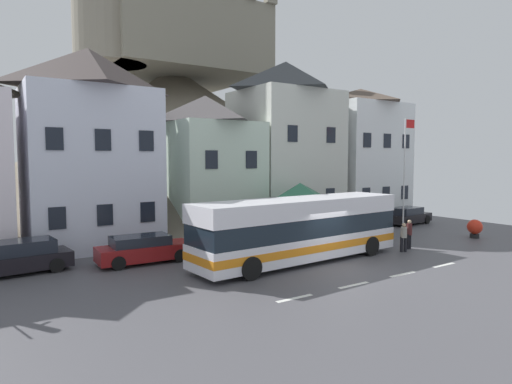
{
  "coord_description": "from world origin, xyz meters",
  "views": [
    {
      "loc": [
        -14.21,
        -14.18,
        5.04
      ],
      "look_at": [
        -1.34,
        5.33,
        3.25
      ],
      "focal_mm": 30.82,
      "sensor_mm": 36.0,
      "label": 1
    }
  ],
  "objects_px": {
    "parked_car_00": "(17,258)",
    "parked_car_01": "(144,249)",
    "pedestrian_02": "(409,233)",
    "pedestrian_00": "(365,227)",
    "bus_shelter": "(300,193)",
    "parked_car_03": "(344,224)",
    "townhouse_02": "(206,165)",
    "townhouse_04": "(360,154)",
    "public_bench": "(256,232)",
    "hilltop_castle": "(174,132)",
    "pedestrian_01": "(379,225)",
    "pedestrian_03": "(404,236)",
    "flagpole": "(405,168)",
    "townhouse_03": "(286,145)",
    "townhouse_01": "(90,149)",
    "harbour_buoy": "(475,228)",
    "transit_bus": "(300,230)",
    "parked_car_02": "(407,216)"
  },
  "relations": [
    {
      "from": "townhouse_02",
      "to": "pedestrian_01",
      "type": "bearing_deg",
      "value": -47.76
    },
    {
      "from": "hilltop_castle",
      "to": "transit_bus",
      "type": "height_order",
      "value": "hilltop_castle"
    },
    {
      "from": "pedestrian_02",
      "to": "public_bench",
      "type": "relative_size",
      "value": 0.93
    },
    {
      "from": "hilltop_castle",
      "to": "pedestrian_01",
      "type": "xyz_separation_m",
      "value": [
        3.13,
        -24.41,
        -6.84
      ]
    },
    {
      "from": "hilltop_castle",
      "to": "pedestrian_00",
      "type": "xyz_separation_m",
      "value": [
        2.25,
        -24.08,
        -6.92
      ]
    },
    {
      "from": "bus_shelter",
      "to": "flagpole",
      "type": "relative_size",
      "value": 0.47
    },
    {
      "from": "townhouse_01",
      "to": "pedestrian_03",
      "type": "relative_size",
      "value": 7.07
    },
    {
      "from": "parked_car_02",
      "to": "bus_shelter",
      "type": "bearing_deg",
      "value": 177.11
    },
    {
      "from": "pedestrian_02",
      "to": "pedestrian_03",
      "type": "distance_m",
      "value": 0.95
    },
    {
      "from": "pedestrian_01",
      "to": "townhouse_01",
      "type": "bearing_deg",
      "value": 153.32
    },
    {
      "from": "hilltop_castle",
      "to": "pedestrian_03",
      "type": "height_order",
      "value": "hilltop_castle"
    },
    {
      "from": "townhouse_02",
      "to": "parked_car_00",
      "type": "distance_m",
      "value": 13.48
    },
    {
      "from": "parked_car_03",
      "to": "pedestrian_03",
      "type": "xyz_separation_m",
      "value": [
        -1.59,
        -6.11,
        0.2
      ]
    },
    {
      "from": "parked_car_01",
      "to": "pedestrian_02",
      "type": "xyz_separation_m",
      "value": [
        13.44,
        -4.98,
        0.25
      ]
    },
    {
      "from": "townhouse_01",
      "to": "bus_shelter",
      "type": "bearing_deg",
      "value": -24.34
    },
    {
      "from": "parked_car_02",
      "to": "transit_bus",
      "type": "bearing_deg",
      "value": -167.25
    },
    {
      "from": "public_bench",
      "to": "parked_car_00",
      "type": "bearing_deg",
      "value": -175.55
    },
    {
      "from": "pedestrian_00",
      "to": "hilltop_castle",
      "type": "bearing_deg",
      "value": 95.33
    },
    {
      "from": "parked_car_00",
      "to": "parked_car_01",
      "type": "distance_m",
      "value": 5.43
    },
    {
      "from": "transit_bus",
      "to": "pedestrian_01",
      "type": "relative_size",
      "value": 7.08
    },
    {
      "from": "public_bench",
      "to": "pedestrian_00",
      "type": "bearing_deg",
      "value": -36.76
    },
    {
      "from": "townhouse_02",
      "to": "pedestrian_02",
      "type": "height_order",
      "value": "townhouse_02"
    },
    {
      "from": "townhouse_01",
      "to": "parked_car_03",
      "type": "height_order",
      "value": "townhouse_01"
    },
    {
      "from": "bus_shelter",
      "to": "pedestrian_00",
      "type": "bearing_deg",
      "value": -35.34
    },
    {
      "from": "townhouse_03",
      "to": "bus_shelter",
      "type": "bearing_deg",
      "value": -118.61
    },
    {
      "from": "transit_bus",
      "to": "bus_shelter",
      "type": "height_order",
      "value": "bus_shelter"
    },
    {
      "from": "townhouse_02",
      "to": "bus_shelter",
      "type": "distance_m",
      "value": 6.95
    },
    {
      "from": "townhouse_02",
      "to": "townhouse_04",
      "type": "distance_m",
      "value": 14.09
    },
    {
      "from": "parked_car_01",
      "to": "pedestrian_00",
      "type": "xyz_separation_m",
      "value": [
        13.28,
        -1.89,
        0.18
      ]
    },
    {
      "from": "townhouse_03",
      "to": "townhouse_04",
      "type": "height_order",
      "value": "townhouse_03"
    },
    {
      "from": "pedestrian_03",
      "to": "harbour_buoy",
      "type": "distance_m",
      "value": 7.26
    },
    {
      "from": "pedestrian_00",
      "to": "bus_shelter",
      "type": "bearing_deg",
      "value": 144.66
    },
    {
      "from": "townhouse_04",
      "to": "flagpole",
      "type": "bearing_deg",
      "value": -113.9
    },
    {
      "from": "parked_car_00",
      "to": "pedestrian_02",
      "type": "height_order",
      "value": "pedestrian_02"
    },
    {
      "from": "pedestrian_00",
      "to": "pedestrian_02",
      "type": "relative_size",
      "value": 0.96
    },
    {
      "from": "townhouse_04",
      "to": "transit_bus",
      "type": "xyz_separation_m",
      "value": [
        -14.11,
        -9.52,
        -3.83
      ]
    },
    {
      "from": "parked_car_02",
      "to": "pedestrian_00",
      "type": "xyz_separation_m",
      "value": [
        -7.86,
        -2.94,
        0.2
      ]
    },
    {
      "from": "parked_car_01",
      "to": "pedestrian_02",
      "type": "bearing_deg",
      "value": -18.56
    },
    {
      "from": "townhouse_02",
      "to": "pedestrian_00",
      "type": "xyz_separation_m",
      "value": [
        6.76,
        -8.09,
        -3.78
      ]
    },
    {
      "from": "parked_car_00",
      "to": "parked_car_01",
      "type": "xyz_separation_m",
      "value": [
        5.32,
        -1.09,
        -0.04
      ]
    },
    {
      "from": "townhouse_04",
      "to": "pedestrian_00",
      "type": "distance_m",
      "value": 11.37
    },
    {
      "from": "hilltop_castle",
      "to": "parked_car_03",
      "type": "height_order",
      "value": "hilltop_castle"
    },
    {
      "from": "parked_car_00",
      "to": "parked_car_02",
      "type": "height_order",
      "value": "parked_car_00"
    },
    {
      "from": "townhouse_04",
      "to": "pedestrian_01",
      "type": "height_order",
      "value": "townhouse_04"
    },
    {
      "from": "parked_car_03",
      "to": "pedestrian_02",
      "type": "distance_m",
      "value": 5.84
    },
    {
      "from": "townhouse_01",
      "to": "parked_car_00",
      "type": "height_order",
      "value": "townhouse_01"
    },
    {
      "from": "pedestrian_03",
      "to": "flagpole",
      "type": "distance_m",
      "value": 7.17
    },
    {
      "from": "townhouse_04",
      "to": "parked_car_03",
      "type": "height_order",
      "value": "townhouse_04"
    },
    {
      "from": "parked_car_03",
      "to": "pedestrian_00",
      "type": "distance_m",
      "value": 2.84
    },
    {
      "from": "parked_car_01",
      "to": "public_bench",
      "type": "distance_m",
      "value": 8.19
    }
  ]
}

